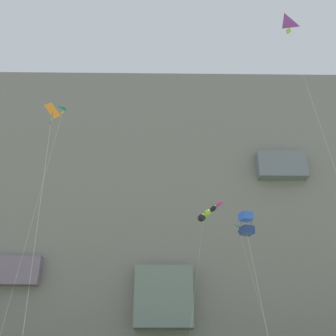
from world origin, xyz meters
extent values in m
cube|color=slate|center=(0.00, 64.33, 27.58)|extent=(180.00, 25.21, 55.16)
cube|color=slate|center=(0.00, 50.87, 12.59)|extent=(8.54, 3.27, 8.74)
cube|color=slate|center=(20.08, 51.07, 34.42)|extent=(8.33, 2.71, 4.80)
pyramid|color=purple|center=(10.80, 16.51, 30.27)|extent=(2.09, 2.01, 0.27)
cube|color=#8CCC33|center=(11.17, 16.07, 30.11)|extent=(0.36, 0.41, 0.54)
cylinder|color=silver|center=(11.64, 13.69, 15.12)|extent=(0.96, 4.78, 30.00)
ellipsoid|color=black|center=(4.20, 32.32, 18.08)|extent=(1.19, 1.51, 0.86)
ellipsoid|color=#8CCC33|center=(4.68, 30.82, 18.04)|extent=(1.05, 1.46, 0.71)
ellipsoid|color=black|center=(5.16, 29.32, 18.00)|extent=(0.90, 1.41, 0.56)
ellipsoid|color=#CC3399|center=(5.64, 27.82, 17.95)|extent=(0.75, 1.36, 0.41)
cylinder|color=silver|center=(2.99, 30.75, 8.99)|extent=(2.73, 2.24, 17.74)
pyramid|color=teal|center=(-10.37, 23.68, 26.51)|extent=(1.29, 1.30, 0.25)
cube|color=yellow|center=(-10.62, 23.93, 26.45)|extent=(0.27, 0.26, 0.36)
cylinder|color=silver|center=(-11.00, 20.94, 13.29)|extent=(0.76, 5.99, 26.34)
pyramid|color=#38B2D1|center=(9.03, 34.03, 17.16)|extent=(1.40, 1.54, 0.36)
cube|color=navy|center=(8.69, 34.25, 17.12)|extent=(0.37, 0.26, 0.43)
cylinder|color=silver|center=(10.13, 33.51, 8.62)|extent=(2.90, 1.50, 17.00)
cube|color=blue|center=(5.19, 13.61, 11.23)|extent=(0.94, 0.94, 0.51)
cube|color=navy|center=(5.19, 13.61, 10.30)|extent=(0.94, 0.94, 0.51)
cylinder|color=black|center=(5.51, 13.61, 10.76)|extent=(0.02, 0.02, 1.36)
cylinder|color=black|center=(4.86, 13.61, 10.76)|extent=(0.02, 0.02, 1.36)
cylinder|color=silver|center=(5.40, 12.30, 5.08)|extent=(0.44, 2.63, 9.93)
cube|color=orange|center=(-8.33, 13.69, 19.48)|extent=(1.03, 1.04, 1.42)
cylinder|color=black|center=(-8.33, 13.69, 19.48)|extent=(0.24, 0.17, 1.16)
cube|color=navy|center=(-8.29, 13.69, 18.95)|extent=(0.13, 0.13, 0.08)
cube|color=teal|center=(-8.32, 13.69, 18.65)|extent=(0.12, 0.14, 0.08)
cube|color=navy|center=(-8.35, 13.69, 18.36)|extent=(0.07, 0.17, 0.08)
cube|color=#CC3399|center=(-8.30, 13.69, 18.06)|extent=(0.07, 0.17, 0.08)
cylinder|color=silver|center=(-7.24, 10.79, 9.71)|extent=(2.20, 5.82, 19.19)
camera|label=1|loc=(-0.16, -11.36, 1.90)|focal=43.98mm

